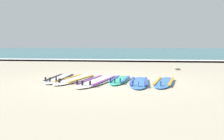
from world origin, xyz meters
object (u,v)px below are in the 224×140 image
Objects in this scene: surfboard_1 at (76,79)px; surfboard_3 at (120,80)px; surfboard_0 at (60,78)px; surfboard_4 at (139,82)px; surfboard_5 at (164,82)px; surfboard_2 at (98,81)px.

surfboard_3 is (1.33, 0.01, 0.00)m from surfboard_1.
surfboard_4 is (2.39, -0.46, 0.00)m from surfboard_0.
surfboard_1 is at bearing 174.51° from surfboard_5.
surfboard_5 is (1.23, -0.26, -0.00)m from surfboard_3.
surfboard_2 is at bearing -16.27° from surfboard_0.
surfboard_3 is 0.66m from surfboard_4.
surfboard_0 is at bearing 173.43° from surfboard_5.
surfboard_2 is (0.71, -0.25, 0.00)m from surfboard_1.
surfboard_3 is 0.92× the size of surfboard_5.
surfboard_4 is at bearing -5.01° from surfboard_2.
surfboard_3 and surfboard_5 have the same top height.
surfboard_0 is 1.13× the size of surfboard_3.
surfboard_2 is 1.24× the size of surfboard_4.
surfboard_1 is 0.76m from surfboard_2.
surfboard_0 is 0.52m from surfboard_1.
surfboard_0 is at bearing 163.73° from surfboard_2.
surfboard_0 is 3.09m from surfboard_5.
surfboard_2 is at bearing 174.99° from surfboard_4.
surfboard_2 and surfboard_4 have the same top height.
surfboard_0 and surfboard_4 have the same top height.
surfboard_3 and surfboard_4 have the same top height.
surfboard_4 is 0.69m from surfboard_5.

